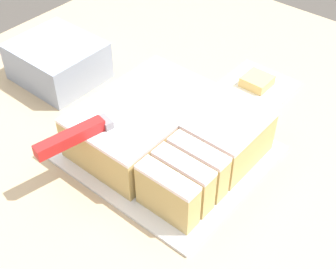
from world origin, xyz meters
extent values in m
cube|color=tan|center=(0.00, 0.00, 0.47)|extent=(1.40, 1.10, 0.94)
cube|color=silver|center=(0.01, -0.08, 0.94)|extent=(0.32, 0.34, 0.01)
cube|color=tan|center=(0.01, -0.02, 0.99)|extent=(0.27, 0.18, 0.08)
cube|color=white|center=(0.01, -0.02, 1.03)|extent=(0.27, 0.18, 0.01)
cube|color=tan|center=(0.07, -0.17, 0.99)|extent=(0.14, 0.12, 0.08)
cube|color=white|center=(0.07, -0.17, 1.03)|extent=(0.14, 0.12, 0.01)
cube|color=tan|center=(-0.11, -0.17, 0.99)|extent=(0.03, 0.11, 0.08)
cube|color=white|center=(-0.11, -0.17, 1.03)|extent=(0.03, 0.11, 0.01)
cube|color=tan|center=(-0.07, -0.17, 0.99)|extent=(0.03, 0.11, 0.08)
cube|color=white|center=(-0.07, -0.17, 1.03)|extent=(0.03, 0.11, 0.01)
cube|color=tan|center=(-0.03, -0.17, 0.99)|extent=(0.03, 0.11, 0.08)
cube|color=white|center=(-0.03, -0.17, 1.03)|extent=(0.03, 0.11, 0.01)
cube|color=silver|center=(-0.01, -0.03, 1.03)|extent=(0.18, 0.06, 0.00)
cube|color=slate|center=(-0.08, -0.01, 1.04)|extent=(0.02, 0.03, 0.02)
cube|color=red|center=(-0.15, 0.00, 1.04)|extent=(0.13, 0.05, 0.02)
cube|color=white|center=(0.30, -0.10, 0.94)|extent=(0.15, 0.15, 0.01)
cube|color=tan|center=(0.30, -0.10, 0.96)|extent=(0.06, 0.06, 0.02)
cube|color=#8C99B2|center=(0.04, 0.27, 0.98)|extent=(0.17, 0.19, 0.09)
camera|label=1|loc=(-0.49, -0.49, 1.57)|focal=50.00mm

